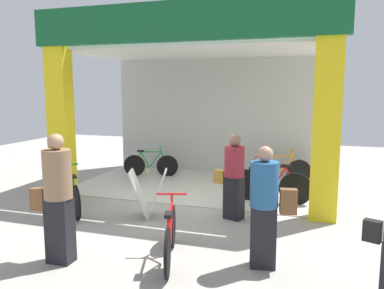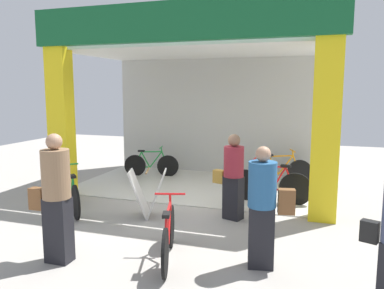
# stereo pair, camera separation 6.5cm
# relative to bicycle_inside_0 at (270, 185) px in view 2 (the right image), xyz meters

# --- Properties ---
(ground_plane) EXTENTS (20.05, 20.05, 0.00)m
(ground_plane) POSITION_rel_bicycle_inside_0_xyz_m (-1.73, -0.77, -0.38)
(ground_plane) COLOR #9E9991
(ground_plane) RESTS_ON ground
(shop_facade) EXTENTS (6.22, 3.66, 4.00)m
(shop_facade) POSITION_rel_bicycle_inside_0_xyz_m (-1.73, 0.97, 1.77)
(shop_facade) COLOR beige
(shop_facade) RESTS_ON ground
(bicycle_inside_0) EXTENTS (1.72, 0.47, 0.95)m
(bicycle_inside_0) POSITION_rel_bicycle_inside_0_xyz_m (0.00, 0.00, 0.00)
(bicycle_inside_0) COLOR black
(bicycle_inside_0) RESTS_ON ground
(bicycle_inside_1) EXTENTS (1.46, 0.47, 0.82)m
(bicycle_inside_1) POSITION_rel_bicycle_inside_0_xyz_m (-3.38, 1.51, -0.05)
(bicycle_inside_1) COLOR black
(bicycle_inside_1) RESTS_ON ground
(bicycle_inside_2) EXTENTS (1.50, 0.59, 0.87)m
(bicycle_inside_2) POSITION_rel_bicycle_inside_0_xyz_m (0.04, 1.70, -0.03)
(bicycle_inside_2) COLOR black
(bicycle_inside_2) RESTS_ON ground
(bicycle_parked_0) EXTENTS (1.20, 1.17, 0.90)m
(bicycle_parked_0) POSITION_rel_bicycle_inside_0_xyz_m (-3.58, -1.82, -0.02)
(bicycle_parked_0) COLOR black
(bicycle_parked_0) RESTS_ON ground
(bicycle_parked_1) EXTENTS (0.55, 1.56, 0.89)m
(bicycle_parked_1) POSITION_rel_bicycle_inside_0_xyz_m (-0.99, -3.22, -0.02)
(bicycle_parked_1) COLOR black
(bicycle_parked_1) RESTS_ON ground
(sandwich_board_sign) EXTENTS (0.81, 0.71, 0.89)m
(sandwich_board_sign) POSITION_rel_bicycle_inside_0_xyz_m (-2.05, -1.58, 0.06)
(sandwich_board_sign) COLOR silver
(sandwich_board_sign) RESTS_ON ground
(pedestrian_0) EXTENTS (0.64, 0.43, 1.64)m
(pedestrian_0) POSITION_rel_bicycle_inside_0_xyz_m (0.27, -3.01, 0.48)
(pedestrian_0) COLOR black
(pedestrian_0) RESTS_ON ground
(pedestrian_1) EXTENTS (0.65, 0.46, 1.57)m
(pedestrian_1) POSITION_rel_bicycle_inside_0_xyz_m (-0.53, -1.21, 0.43)
(pedestrian_1) COLOR black
(pedestrian_1) RESTS_ON ground
(pedestrian_3) EXTENTS (0.62, 0.38, 1.79)m
(pedestrian_3) POSITION_rel_bicycle_inside_0_xyz_m (-2.42, -3.72, 0.56)
(pedestrian_3) COLOR black
(pedestrian_3) RESTS_ON ground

